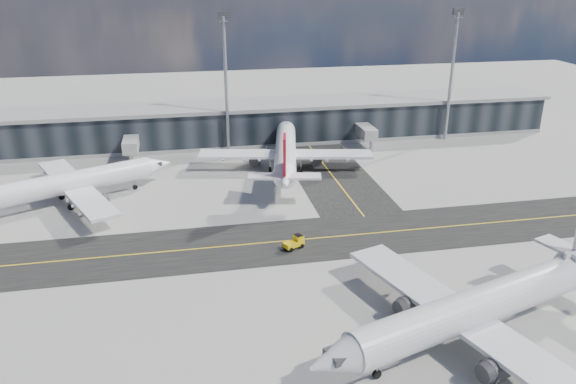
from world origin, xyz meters
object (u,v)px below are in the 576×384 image
at_px(airliner_redtail, 285,152).
at_px(airliner_near, 478,307).
at_px(airliner_af, 66,184).
at_px(service_van, 273,151).
at_px(baggage_tug, 295,242).

bearing_deg(airliner_redtail, airliner_near, -68.79).
height_order(airliner_af, service_van, airliner_af).
bearing_deg(airliner_near, baggage_tug, 13.20).
relative_size(airliner_af, service_van, 5.82).
bearing_deg(baggage_tug, service_van, 148.65).
distance_m(airliner_af, airliner_redtail, 39.84).
relative_size(baggage_tug, service_van, 0.53).
distance_m(airliner_redtail, service_van, 11.06).
bearing_deg(airliner_near, airliner_af, 28.29).
distance_m(airliner_redtail, airliner_near, 56.79).
xyz_separation_m(airliner_af, airliner_near, (48.61, -47.01, 0.38)).
bearing_deg(service_van, baggage_tug, -92.85).
xyz_separation_m(airliner_af, airliner_redtail, (38.82, 8.93, 0.28)).
xyz_separation_m(airliner_redtail, baggage_tug, (-4.68, -31.75, -2.99)).
distance_m(airliner_redtail, baggage_tug, 32.23).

